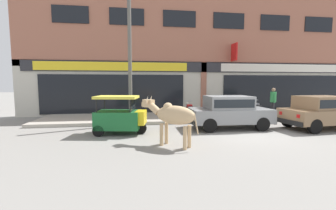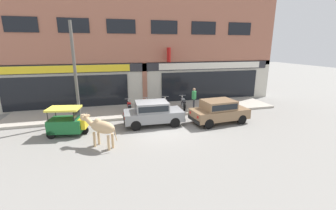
# 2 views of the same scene
# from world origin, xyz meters

# --- Properties ---
(ground_plane) EXTENTS (90.00, 90.00, 0.00)m
(ground_plane) POSITION_xyz_m (0.00, 0.00, 0.00)
(ground_plane) COLOR gray
(sidewalk) EXTENTS (19.00, 3.57, 0.16)m
(sidewalk) POSITION_xyz_m (0.00, 3.99, 0.08)
(sidewalk) COLOR #A8A093
(sidewalk) RESTS_ON ground
(shop_building) EXTENTS (23.00, 1.40, 10.07)m
(shop_building) POSITION_xyz_m (0.00, 6.03, 4.84)
(shop_building) COLOR #9E604C
(shop_building) RESTS_ON ground
(cow) EXTENTS (1.74, 1.60, 1.61)m
(cow) POSITION_xyz_m (-3.26, -1.54, 1.01)
(cow) COLOR tan
(cow) RESTS_ON ground
(car_0) EXTENTS (3.72, 1.90, 1.46)m
(car_0) POSITION_xyz_m (3.72, 0.21, 0.81)
(car_0) COLOR black
(car_0) RESTS_ON ground
(car_2) EXTENTS (3.65, 1.69, 1.46)m
(car_2) POSITION_xyz_m (-0.32, 0.88, 0.81)
(car_2) COLOR black
(car_2) RESTS_ON ground
(auto_rickshaw) EXTENTS (2.10, 1.45, 1.52)m
(auto_rickshaw) POSITION_xyz_m (-5.04, 0.52, 0.66)
(auto_rickshaw) COLOR black
(auto_rickshaw) RESTS_ON ground
(motorcycle_0) EXTENTS (0.52, 1.81, 0.88)m
(motorcycle_0) POSITION_xyz_m (-1.52, 3.25, 0.55)
(motorcycle_0) COLOR black
(motorcycle_0) RESTS_ON sidewalk
(motorcycle_1) EXTENTS (0.52, 1.81, 0.88)m
(motorcycle_1) POSITION_xyz_m (-0.21, 3.34, 0.55)
(motorcycle_1) COLOR black
(motorcycle_1) RESTS_ON sidewalk
(motorcycle_2) EXTENTS (0.61, 1.80, 0.88)m
(motorcycle_2) POSITION_xyz_m (1.11, 3.31, 0.55)
(motorcycle_2) COLOR black
(motorcycle_2) RESTS_ON sidewalk
(motorcycle_3) EXTENTS (0.62, 1.80, 0.88)m
(motorcycle_3) POSITION_xyz_m (2.47, 3.41, 0.55)
(motorcycle_3) COLOR black
(motorcycle_3) RESTS_ON sidewalk
(pedestrian) EXTENTS (0.32, 0.49, 1.60)m
(pedestrian) POSITION_xyz_m (3.08, 2.84, 1.15)
(pedestrian) COLOR #2D2D33
(pedestrian) RESTS_ON sidewalk
(utility_pole) EXTENTS (0.18, 0.18, 5.92)m
(utility_pole) POSITION_xyz_m (-4.67, 2.50, 3.12)
(utility_pole) COLOR #595651
(utility_pole) RESTS_ON sidewalk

